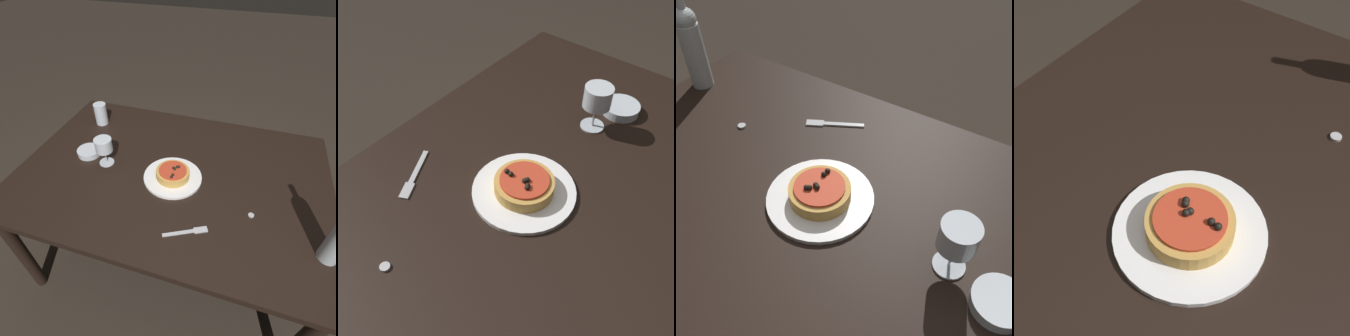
# 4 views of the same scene
# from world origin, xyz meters

# --- Properties ---
(ground_plane) EXTENTS (14.00, 14.00, 0.00)m
(ground_plane) POSITION_xyz_m (0.00, 0.00, 0.00)
(ground_plane) COLOR #2D261E
(dining_table) EXTENTS (1.46, 1.01, 0.70)m
(dining_table) POSITION_xyz_m (0.00, 0.00, 0.63)
(dining_table) COLOR black
(dining_table) RESTS_ON ground_plane
(dinner_plate) EXTENTS (0.27, 0.27, 0.01)m
(dinner_plate) POSITION_xyz_m (-0.02, 0.05, 0.71)
(dinner_plate) COLOR white
(dinner_plate) RESTS_ON dining_table
(pizza) EXTENTS (0.16, 0.16, 0.05)m
(pizza) POSITION_xyz_m (-0.02, 0.05, 0.73)
(pizza) COLOR gold
(pizza) RESTS_ON dinner_plate
(wine_glass) EXTENTS (0.08, 0.08, 0.14)m
(wine_glass) POSITION_xyz_m (0.33, 0.04, 0.80)
(wine_glass) COLOR silver
(wine_glass) RESTS_ON dining_table
(side_bowl) EXTENTS (0.12, 0.12, 0.03)m
(side_bowl) POSITION_xyz_m (0.45, 0.01, 0.71)
(side_bowl) COLOR silver
(side_bowl) RESTS_ON dining_table
(fork) EXTENTS (0.17, 0.10, 0.00)m
(fork) POSITION_xyz_m (-0.16, 0.31, 0.70)
(fork) COLOR #B7B7BC
(fork) RESTS_ON dining_table
(bottle_cap) EXTENTS (0.02, 0.02, 0.01)m
(bottle_cap) POSITION_xyz_m (-0.39, 0.16, 0.70)
(bottle_cap) COLOR #B7B7BC
(bottle_cap) RESTS_ON dining_table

